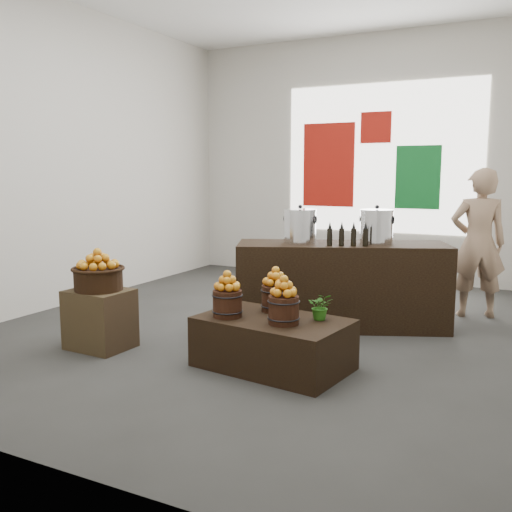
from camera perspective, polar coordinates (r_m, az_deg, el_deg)
The scene contains 23 objects.
ground at distance 6.69m, azimuth 1.73°, elevation -7.09°, with size 7.00×7.00×0.00m, color #31312F.
back_wall at distance 9.73m, azimuth 10.71°, elevation 9.53°, with size 6.00×0.04×4.00m, color beige.
back_opening at distance 9.63m, azimuth 12.41°, elevation 9.50°, with size 3.20×0.02×2.40m, color white.
deco_red_left at distance 9.89m, azimuth 7.26°, elevation 9.01°, with size 0.90×0.04×1.40m, color #A6160C.
deco_green_right at distance 9.49m, azimuth 15.88°, elevation 7.58°, with size 0.70×0.04×1.00m, color #0F6625.
deco_red_upper at distance 9.67m, azimuth 11.91°, elevation 12.47°, with size 0.50×0.04×0.50m, color #A6160C.
crate at distance 6.05m, azimuth -15.33°, elevation -6.10°, with size 0.60×0.49×0.60m, color #4A3D22.
wicker_basket at distance 5.97m, azimuth -15.48°, elevation -2.27°, with size 0.48×0.48×0.22m, color black.
apples_in_basket at distance 5.93m, azimuth -15.56°, elevation -0.26°, with size 0.38×0.38×0.20m, color #8F1004, non-canonical shape.
display_table at distance 5.29m, azimuth 1.72°, elevation -8.70°, with size 1.34×0.83×0.47m, color black.
apple_bucket_front_left at distance 5.26m, azimuth -2.88°, elevation -4.77°, with size 0.27×0.27×0.25m, color #381C0F.
apples_in_bucket_front_left at distance 5.22m, azimuth -2.90°, elevation -2.48°, with size 0.20×0.20×0.18m, color #8F1004, non-canonical shape.
apple_bucket_front_right at distance 5.02m, azimuth 2.78°, elevation -5.42°, with size 0.27×0.27×0.25m, color #381C0F.
apples_in_bucket_front_right at distance 4.97m, azimuth 2.80°, elevation -3.02°, with size 0.20×0.20×0.18m, color #8F1004, non-canonical shape.
apple_bucket_rear at distance 5.47m, azimuth 1.97°, elevation -4.26°, with size 0.27×0.27×0.25m, color #381C0F.
apples_in_bucket_rear at distance 5.43m, azimuth 1.98°, elevation -2.05°, with size 0.20×0.20×0.18m, color #8F1004, non-canonical shape.
herb_garnish_right at distance 5.18m, azimuth 6.49°, elevation -5.03°, with size 0.22×0.19×0.25m, color #246314.
herb_garnish_left at distance 5.57m, azimuth -2.36°, elevation -3.88°, with size 0.15×0.12×0.28m, color #246314.
counter at distance 6.68m, azimuth 8.55°, elevation -2.90°, with size 2.39×0.76×0.98m, color black.
stock_pot_left at distance 6.55m, azimuth 4.42°, elevation 2.90°, with size 0.37×0.37×0.37m, color silver.
stock_pot_center at distance 6.62m, azimuth 11.96°, elevation 2.80°, with size 0.37×0.37×0.37m, color silver.
oil_cruets at distance 6.35m, azimuth 8.86°, elevation 2.20°, with size 0.35×0.07×0.27m, color black, non-canonical shape.
shopper at distance 7.51m, azimuth 21.32°, elevation 1.19°, with size 0.67×0.44×1.84m, color #907158.
Camera 1 is at (2.73, -5.84, 1.79)m, focal length 40.00 mm.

